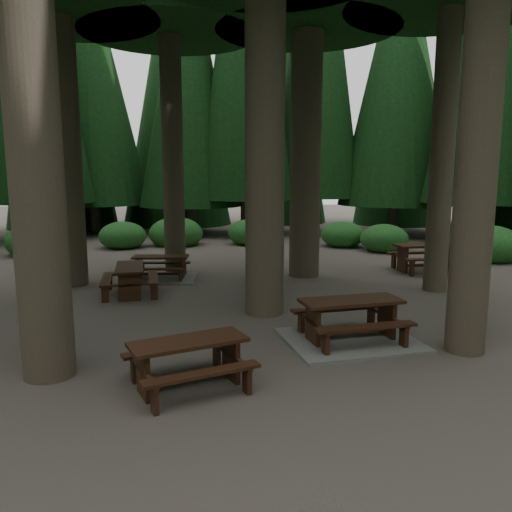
{
  "coord_description": "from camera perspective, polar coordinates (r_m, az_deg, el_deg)",
  "views": [
    {
      "loc": [
        -0.29,
        -10.43,
        3.01
      ],
      "look_at": [
        0.7,
        1.24,
        1.1
      ],
      "focal_mm": 35.0,
      "sensor_mm": 36.0,
      "label": 1
    }
  ],
  "objects": [
    {
      "name": "shrub_ring",
      "position": [
        11.52,
        0.24,
        -3.83
      ],
      "size": [
        23.86,
        24.64,
        1.49
      ],
      "color": "#1E5720",
      "rests_on": "ground"
    },
    {
      "name": "picnic_table_b",
      "position": [
        13.0,
        -14.2,
        -2.19
      ],
      "size": [
        1.6,
        1.89,
        0.74
      ],
      "rotation": [
        0.0,
        0.0,
        1.71
      ],
      "color": "#361E10",
      "rests_on": "ground"
    },
    {
      "name": "picnic_table_a",
      "position": [
        9.33,
        10.74,
        -7.99
      ],
      "size": [
        2.62,
        2.29,
        0.79
      ],
      "rotation": [
        0.0,
        0.0,
        0.17
      ],
      "color": "gray",
      "rests_on": "ground"
    },
    {
      "name": "picnic_table_c",
      "position": [
        14.79,
        -10.81,
        -1.77
      ],
      "size": [
        2.13,
        1.8,
        0.69
      ],
      "rotation": [
        0.0,
        0.0,
        -0.06
      ],
      "color": "gray",
      "rests_on": "ground"
    },
    {
      "name": "ground",
      "position": [
        10.86,
        -3.15,
        -6.85
      ],
      "size": [
        80.0,
        80.0,
        0.0
      ],
      "primitive_type": "plane",
      "color": "#4C453E",
      "rests_on": "ground"
    },
    {
      "name": "picnic_table_d",
      "position": [
        16.54,
        18.94,
        0.28
      ],
      "size": [
        2.07,
        1.71,
        0.86
      ],
      "rotation": [
        0.0,
        0.0,
        0.06
      ],
      "color": "#361E10",
      "rests_on": "ground"
    },
    {
      "name": "picnic_table_e",
      "position": [
        7.27,
        -7.71,
        -11.27
      ],
      "size": [
        2.02,
        1.84,
        0.71
      ],
      "rotation": [
        0.0,
        0.0,
        0.39
      ],
      "color": "#361E10",
      "rests_on": "ground"
    }
  ]
}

